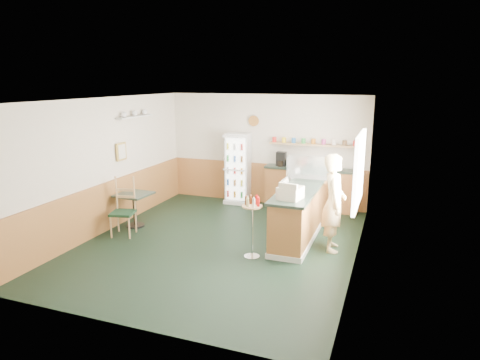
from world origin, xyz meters
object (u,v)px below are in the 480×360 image
at_px(shopkeeper, 334,203).
at_px(cafe_chair, 125,205).
at_px(drinks_fridge, 238,168).
at_px(cash_register, 290,193).
at_px(display_case, 308,168).
at_px(condiment_stand, 252,219).
at_px(cafe_table, 134,203).

height_order(shopkeeper, cafe_chair, shopkeeper).
bearing_deg(drinks_fridge, cash_register, -53.93).
height_order(display_case, cafe_chair, display_case).
xyz_separation_m(drinks_fridge, condiment_stand, (1.43, -3.14, -0.17)).
relative_size(drinks_fridge, cafe_chair, 1.51).
height_order(cash_register, shopkeeper, shopkeeper).
xyz_separation_m(cash_register, condiment_stand, (-0.57, -0.40, -0.41)).
distance_m(cash_register, cafe_table, 3.47).
xyz_separation_m(display_case, cafe_chair, (-3.32, -1.74, -0.64)).
bearing_deg(cafe_chair, condiment_stand, -18.75).
relative_size(display_case, cafe_chair, 0.73).
bearing_deg(cafe_chair, shopkeeper, -5.49).
distance_m(display_case, cafe_table, 3.72).
height_order(condiment_stand, cafe_chair, cafe_chair).
bearing_deg(condiment_stand, cafe_chair, 174.98).
relative_size(condiment_stand, cafe_table, 1.52).
relative_size(drinks_fridge, display_case, 2.06).
distance_m(drinks_fridge, condiment_stand, 3.45).
bearing_deg(cafe_table, cash_register, -4.67).
xyz_separation_m(cafe_table, cafe_chair, (0.08, -0.44, 0.10)).
height_order(condiment_stand, cafe_table, condiment_stand).
xyz_separation_m(cash_register, cafe_table, (-3.40, 0.28, -0.61)).
bearing_deg(cash_register, shopkeeper, 41.46).
relative_size(cash_register, shopkeeper, 0.22).
bearing_deg(cafe_table, drinks_fridge, 60.23).
bearing_deg(drinks_fridge, cafe_chair, -114.60).
bearing_deg(shopkeeper, cafe_chair, 87.52).
distance_m(condiment_stand, cafe_chair, 2.77).
height_order(drinks_fridge, cafe_chair, drinks_fridge).
xyz_separation_m(drinks_fridge, cafe_table, (-1.41, -2.46, -0.37)).
distance_m(condiment_stand, cafe_table, 2.92).
distance_m(shopkeeper, cafe_table, 4.12).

